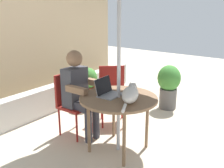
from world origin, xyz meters
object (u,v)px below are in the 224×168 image
object	(u,v)px
laptop	(107,90)
potted_plant_near_fence	(88,85)
person_seated	(79,90)
chair_occupied	(71,99)
chair_empty	(112,90)
potted_plant_by_chair	(169,84)
patio_table	(119,102)
cat	(130,94)

from	to	relation	value
laptop	potted_plant_near_fence	xyz separation A→B (m)	(0.96, 1.17, -0.39)
person_seated	chair_occupied	bearing A→B (deg)	90.00
chair_empty	potted_plant_by_chair	world-z (taller)	chair_empty
patio_table	chair_empty	bearing A→B (deg)	41.18
chair_occupied	chair_empty	size ratio (longest dim) A/B	1.00
person_seated	laptop	size ratio (longest dim) A/B	3.96
patio_table	potted_plant_by_chair	distance (m)	1.73
patio_table	chair_occupied	world-z (taller)	chair_occupied
person_seated	laptop	bearing A→B (deg)	-92.48
patio_table	person_seated	distance (m)	0.67
potted_plant_near_fence	chair_occupied	bearing A→B (deg)	-151.33
chair_empty	laptop	size ratio (longest dim) A/B	2.86
patio_table	chair_empty	world-z (taller)	chair_empty
person_seated	cat	bearing A→B (deg)	-91.48
chair_occupied	potted_plant_near_fence	world-z (taller)	chair_occupied
patio_table	potted_plant_by_chair	xyz separation A→B (m)	(1.72, 0.11, -0.21)
potted_plant_near_fence	potted_plant_by_chair	xyz separation A→B (m)	(0.78, -1.23, 0.05)
chair_occupied	laptop	size ratio (longest dim) A/B	2.86
chair_occupied	potted_plant_near_fence	bearing A→B (deg)	28.67
chair_empty	potted_plant_near_fence	world-z (taller)	chair_empty
cat	chair_empty	bearing A→B (deg)	48.05
chair_empty	patio_table	bearing A→B (deg)	-138.82
laptop	potted_plant_near_fence	size ratio (longest dim) A/B	0.43
potted_plant_near_fence	potted_plant_by_chair	size ratio (longest dim) A/B	0.91
chair_occupied	potted_plant_near_fence	size ratio (longest dim) A/B	1.23
chair_occupied	potted_plant_by_chair	size ratio (longest dim) A/B	1.12
chair_occupied	person_seated	xyz separation A→B (m)	(0.00, -0.16, 0.17)
patio_table	person_seated	size ratio (longest dim) A/B	0.79
potted_plant_near_fence	cat	bearing A→B (deg)	-122.31
patio_table	potted_plant_by_chair	world-z (taller)	potted_plant_by_chair
cat	potted_plant_near_fence	xyz separation A→B (m)	(0.96, 1.52, -0.41)
cat	chair_occupied	bearing A→B (deg)	88.75
chair_empty	person_seated	bearing A→B (deg)	173.80
laptop	potted_plant_by_chair	world-z (taller)	laptop
patio_table	potted_plant_by_chair	bearing A→B (deg)	3.62
person_seated	cat	size ratio (longest dim) A/B	1.99
chair_empty	laptop	world-z (taller)	laptop
chair_occupied	potted_plant_by_chair	world-z (taller)	chair_occupied
person_seated	potted_plant_near_fence	xyz separation A→B (m)	(0.94, 0.67, -0.29)
chair_empty	potted_plant_near_fence	xyz separation A→B (m)	(0.26, 0.75, -0.12)
laptop	person_seated	bearing A→B (deg)	87.52
chair_empty	cat	world-z (taller)	cat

